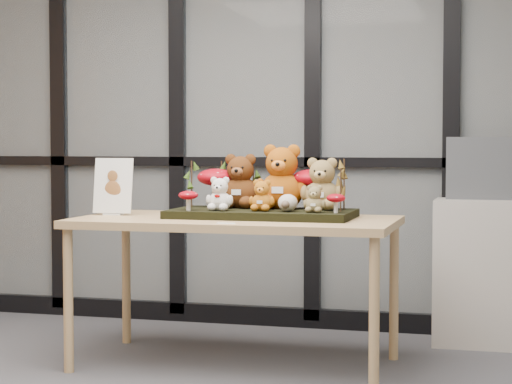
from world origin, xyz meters
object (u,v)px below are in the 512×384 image
(bear_pooh_yellow, at_px, (282,173))
(plush_cream_hedgehog, at_px, (288,202))
(bear_white_bow, at_px, (220,192))
(mushroom_back_right, at_px, (312,187))
(mushroom_front_left, at_px, (188,200))
(cabinet, at_px, (490,273))
(mushroom_front_right, at_px, (336,202))
(sign_holder, at_px, (113,188))
(bear_beige_small, at_px, (315,198))
(monitor, at_px, (491,168))
(bear_small_yellow, at_px, (262,194))
(bear_brown_medium, at_px, (241,178))
(mushroom_back_left, at_px, (216,186))
(display_table, at_px, (236,231))
(bear_tan_back, at_px, (322,181))
(diorama_tray, at_px, (262,214))

(bear_pooh_yellow, xyz_separation_m, plush_cream_hedgehog, (0.08, -0.21, -0.14))
(bear_white_bow, xyz_separation_m, mushroom_back_right, (0.43, 0.27, 0.02))
(mushroom_front_left, xyz_separation_m, cabinet, (1.51, 0.95, -0.45))
(mushroom_front_right, relative_size, cabinet, 0.13)
(plush_cream_hedgehog, height_order, mushroom_front_right, mushroom_front_right)
(sign_holder, xyz_separation_m, cabinet, (1.98, 0.84, -0.50))
(bear_beige_small, bearing_deg, bear_pooh_yellow, 134.41)
(sign_holder, relative_size, monitor, 0.60)
(bear_small_yellow, bearing_deg, mushroom_front_right, -4.00)
(mushroom_back_right, distance_m, monitor, 1.14)
(bear_brown_medium, height_order, mushroom_back_left, bear_brown_medium)
(bear_white_bow, bearing_deg, bear_pooh_yellow, 39.95)
(display_table, height_order, mushroom_back_left, mushroom_back_left)
(sign_holder, bearing_deg, monitor, 21.58)
(bear_tan_back, height_order, bear_beige_small, bear_tan_back)
(mushroom_back_left, bearing_deg, bear_pooh_yellow, -2.83)
(bear_small_yellow, xyz_separation_m, cabinet, (1.13, 0.89, -0.49))
(display_table, relative_size, bear_tan_back, 5.56)
(bear_beige_small, distance_m, monitor, 1.27)
(mushroom_front_left, distance_m, sign_holder, 0.49)
(mushroom_back_left, height_order, mushroom_front_right, mushroom_back_left)
(mushroom_back_left, distance_m, cabinet, 1.67)
(bear_pooh_yellow, relative_size, bear_brown_medium, 1.17)
(mushroom_front_right, bearing_deg, mushroom_back_right, 123.13)
(mushroom_back_right, bearing_deg, bear_beige_small, -75.33)
(plush_cream_hedgehog, height_order, cabinet, plush_cream_hedgehog)
(mushroom_front_left, bearing_deg, mushroom_back_left, 77.35)
(cabinet, bearing_deg, diorama_tray, -144.95)
(bear_white_bow, xyz_separation_m, mushroom_front_right, (0.61, -0.01, -0.04))
(bear_pooh_yellow, height_order, bear_brown_medium, bear_pooh_yellow)
(mushroom_front_right, relative_size, monitor, 0.21)
(bear_pooh_yellow, distance_m, bear_white_bow, 0.37)
(mushroom_front_right, distance_m, monitor, 1.21)
(bear_brown_medium, height_order, bear_tan_back, bear_brown_medium)
(bear_brown_medium, relative_size, plush_cream_hedgehog, 3.23)
(mushroom_back_left, bearing_deg, mushroom_front_right, -19.60)
(mushroom_back_right, height_order, mushroom_front_right, mushroom_back_right)
(bear_small_yellow, relative_size, plush_cream_hedgehog, 1.79)
(diorama_tray, height_order, bear_white_bow, bear_white_bow)
(mushroom_back_right, relative_size, sign_holder, 0.75)
(diorama_tray, height_order, bear_brown_medium, bear_brown_medium)
(diorama_tray, relative_size, bear_pooh_yellow, 2.54)
(bear_white_bow, bearing_deg, plush_cream_hedgehog, 2.57)
(diorama_tray, xyz_separation_m, mushroom_back_left, (-0.29, 0.13, 0.14))
(bear_brown_medium, bearing_deg, bear_pooh_yellow, 0.11)
(plush_cream_hedgehog, xyz_separation_m, mushroom_back_right, (0.07, 0.26, 0.07))
(bear_tan_back, height_order, bear_small_yellow, bear_tan_back)
(diorama_tray, xyz_separation_m, bear_tan_back, (0.30, 0.09, 0.17))
(bear_white_bow, bearing_deg, monitor, 35.28)
(bear_small_yellow, xyz_separation_m, mushroom_back_left, (-0.32, 0.22, 0.03))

